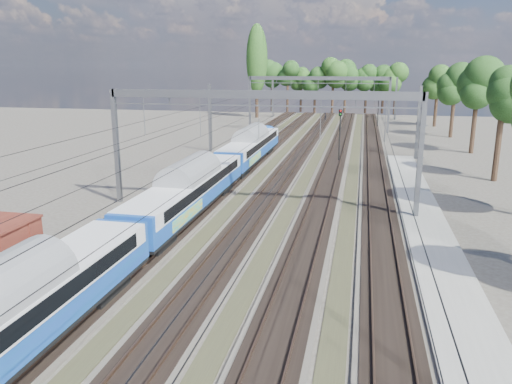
% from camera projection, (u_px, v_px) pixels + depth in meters
% --- Properties ---
extents(track_bed, '(21.00, 130.00, 0.34)m').
position_uv_depth(track_bed, '(288.00, 170.00, 52.36)').
color(track_bed, '#47423A').
rests_on(track_bed, ground).
extents(platform, '(3.00, 70.00, 0.30)m').
position_uv_depth(platform, '(443.00, 273.00, 26.23)').
color(platform, gray).
rests_on(platform, ground).
extents(catenary, '(25.65, 130.00, 9.00)m').
position_uv_depth(catenary, '(301.00, 104.00, 58.02)').
color(catenary, slate).
rests_on(catenary, ground).
extents(tree_belt, '(40.35, 99.27, 11.68)m').
position_uv_depth(tree_belt, '(366.00, 78.00, 93.68)').
color(tree_belt, black).
rests_on(tree_belt, ground).
extents(poplar, '(4.40, 4.40, 19.04)m').
position_uv_depth(poplar, '(257.00, 60.00, 102.62)').
color(poplar, black).
rests_on(poplar, ground).
extents(emu_train, '(2.87, 60.75, 4.20)m').
position_uv_depth(emu_train, '(188.00, 185.00, 35.44)').
color(emu_train, black).
rests_on(emu_train, ground).
extents(worker, '(0.60, 0.72, 1.68)m').
position_uv_depth(worker, '(325.00, 117.00, 98.68)').
color(worker, black).
rests_on(worker, ground).
extents(signal_near, '(0.42, 0.39, 5.96)m').
position_uv_depth(signal_near, '(340.00, 129.00, 56.26)').
color(signal_near, black).
rests_on(signal_near, ground).
extents(signal_far, '(0.39, 0.35, 6.29)m').
position_uv_depth(signal_far, '(379.00, 105.00, 88.37)').
color(signal_far, black).
rests_on(signal_far, ground).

